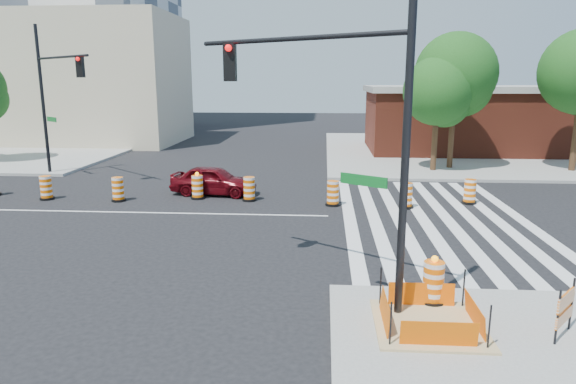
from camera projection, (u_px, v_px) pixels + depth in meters
name	position (u px, v px, depth m)	size (l,w,h in m)	color
ground	(147.00, 213.00, 19.90)	(120.00, 120.00, 0.00)	black
sidewalk_ne	(483.00, 151.00, 36.16)	(22.00, 22.00, 0.15)	gray
crosswalk_east	(434.00, 218.00, 19.14)	(6.75, 13.50, 0.01)	silver
lane_centerline	(147.00, 213.00, 19.89)	(14.00, 0.12, 0.01)	silver
excavation_pit	(429.00, 322.00, 10.46)	(2.20, 2.20, 0.90)	tan
brick_storefront	(486.00, 119.00, 35.68)	(16.50, 8.50, 4.60)	maroon
beige_midrise	(90.00, 80.00, 41.07)	(14.00, 10.00, 10.00)	#C4B996
red_coupe	(214.00, 180.00, 22.90)	(1.53, 3.81, 1.30)	#52070D
signal_pole_se	(340.00, 102.00, 10.97)	(4.81, 3.22, 7.49)	black
signal_pole_nw	(53.00, 86.00, 25.74)	(4.49, 3.87, 7.67)	black
pit_drum	(433.00, 284.00, 11.40)	(0.58, 0.58, 1.13)	black
barricade	(565.00, 308.00, 9.91)	(0.64, 0.74, 1.10)	#EE6205
tree_north_c	(438.00, 95.00, 27.57)	(3.70, 3.70, 6.29)	#382314
tree_north_d	(456.00, 78.00, 28.16)	(4.47, 4.47, 7.60)	#382314
median_drum_2	(46.00, 189.00, 21.98)	(0.60, 0.60, 1.02)	black
median_drum_3	(118.00, 190.00, 21.68)	(0.60, 0.60, 1.02)	black
median_drum_4	(197.00, 188.00, 22.11)	(0.60, 0.60, 1.18)	black
median_drum_5	(249.00, 190.00, 21.75)	(0.60, 0.60, 1.02)	black
median_drum_6	(333.00, 194.00, 20.92)	(0.60, 0.60, 1.02)	black
median_drum_7	(406.00, 196.00, 20.53)	(0.60, 0.60, 1.02)	black
median_drum_8	(470.00, 192.00, 21.24)	(0.60, 0.60, 1.02)	black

